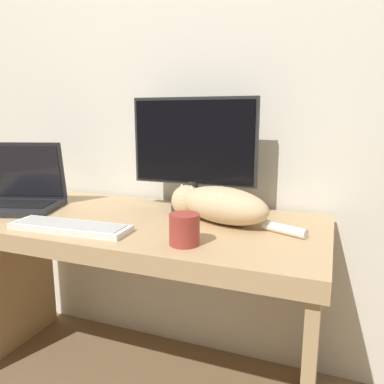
{
  "coord_description": "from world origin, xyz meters",
  "views": [
    {
      "loc": [
        0.69,
        -0.86,
        1.08
      ],
      "look_at": [
        0.26,
        0.28,
        0.83
      ],
      "focal_mm": 35.0,
      "sensor_mm": 36.0,
      "label": 1
    }
  ],
  "objects_px": {
    "external_keyboard": "(70,227)",
    "coffee_mug": "(184,229)",
    "monitor": "(193,151)",
    "laptop": "(21,195)",
    "cat": "(219,204)"
  },
  "relations": [
    {
      "from": "coffee_mug",
      "to": "monitor",
      "type": "bearing_deg",
      "value": 107.12
    },
    {
      "from": "laptop",
      "to": "coffee_mug",
      "type": "height_order",
      "value": "laptop"
    },
    {
      "from": "laptop",
      "to": "cat",
      "type": "distance_m",
      "value": 0.82
    },
    {
      "from": "external_keyboard",
      "to": "cat",
      "type": "xyz_separation_m",
      "value": [
        0.43,
        0.27,
        0.06
      ]
    },
    {
      "from": "laptop",
      "to": "monitor",
      "type": "bearing_deg",
      "value": 0.92
    },
    {
      "from": "external_keyboard",
      "to": "laptop",
      "type": "bearing_deg",
      "value": 152.47
    },
    {
      "from": "cat",
      "to": "laptop",
      "type": "bearing_deg",
      "value": -150.38
    },
    {
      "from": "external_keyboard",
      "to": "coffee_mug",
      "type": "xyz_separation_m",
      "value": [
        0.41,
        0.01,
        0.04
      ]
    },
    {
      "from": "external_keyboard",
      "to": "cat",
      "type": "height_order",
      "value": "cat"
    },
    {
      "from": "laptop",
      "to": "coffee_mug",
      "type": "distance_m",
      "value": 0.81
    },
    {
      "from": "monitor",
      "to": "coffee_mug",
      "type": "bearing_deg",
      "value": -72.88
    },
    {
      "from": "laptop",
      "to": "cat",
      "type": "height_order",
      "value": "laptop"
    },
    {
      "from": "monitor",
      "to": "external_keyboard",
      "type": "distance_m",
      "value": 0.54
    },
    {
      "from": "monitor",
      "to": "cat",
      "type": "distance_m",
      "value": 0.25
    },
    {
      "from": "external_keyboard",
      "to": "coffee_mug",
      "type": "relative_size",
      "value": 4.5
    }
  ]
}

